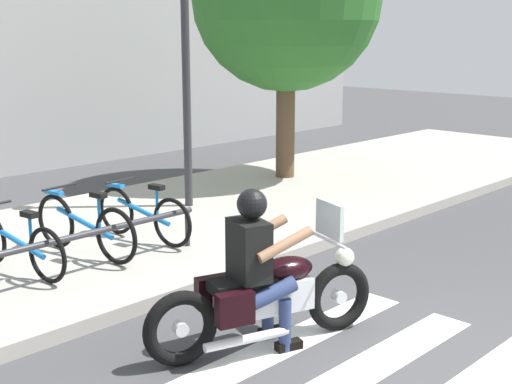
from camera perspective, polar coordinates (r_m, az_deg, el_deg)
name	(u,v)px	position (r m, az deg, el deg)	size (l,w,h in m)	color
sidewalk	(93,243)	(9.26, -13.12, -4.07)	(24.00, 4.40, 0.15)	#A8A399
crosswalk_stripe_3	(369,367)	(6.09, 9.17, -13.89)	(2.80, 0.40, 0.01)	white
crosswalk_stripe_4	(296,338)	(6.52, 3.28, -11.82)	(2.80, 0.40, 0.01)	white
motorcycle	(265,297)	(6.19, 0.77, -8.55)	(2.15, 0.94, 1.25)	black
rider	(257,258)	(6.04, 0.12, -5.40)	(0.74, 0.67, 1.45)	black
bicycle_3	(17,244)	(8.03, -18.89, -4.01)	(0.48, 1.63, 0.73)	black
bicycle_4	(84,226)	(8.42, -13.79, -2.72)	(0.48, 1.72, 0.80)	black
bicycle_5	(143,214)	(8.88, -9.18, -1.81)	(0.48, 1.60, 0.75)	black
bike_rack	(4,256)	(7.35, -19.86, -4.95)	(4.83, 0.07, 0.49)	#333338
street_lamp	(185,40)	(10.36, -5.77, 12.21)	(0.28, 0.28, 4.30)	#2D2D33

